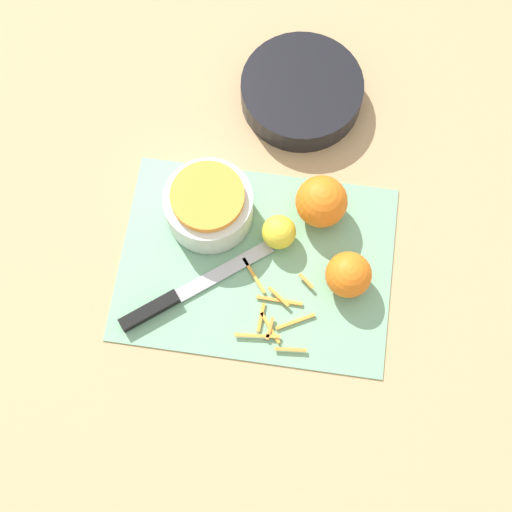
{
  "coord_description": "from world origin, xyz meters",
  "views": [
    {
      "loc": [
        0.05,
        -0.35,
        1.08
      ],
      "look_at": [
        0.0,
        0.0,
        0.04
      ],
      "focal_mm": 50.0,
      "sensor_mm": 36.0,
      "label": 1
    }
  ],
  "objects_px": {
    "orange_left": "(321,202)",
    "bowl_dark": "(302,92)",
    "orange_right": "(348,275)",
    "knife": "(170,300)",
    "bowl_speckled": "(209,205)",
    "lemon": "(279,232)"
  },
  "relations": [
    {
      "from": "orange_left",
      "to": "orange_right",
      "type": "relative_size",
      "value": 1.16
    },
    {
      "from": "bowl_dark",
      "to": "lemon",
      "type": "xyz_separation_m",
      "value": [
        -0.0,
        -0.26,
        0.01
      ]
    },
    {
      "from": "bowl_speckled",
      "to": "orange_right",
      "type": "xyz_separation_m",
      "value": [
        0.23,
        -0.08,
        -0.0
      ]
    },
    {
      "from": "orange_left",
      "to": "lemon",
      "type": "xyz_separation_m",
      "value": [
        -0.06,
        -0.05,
        -0.01
      ]
    },
    {
      "from": "lemon",
      "to": "orange_left",
      "type": "bearing_deg",
      "value": 42.45
    },
    {
      "from": "orange_left",
      "to": "bowl_dark",
      "type": "bearing_deg",
      "value": 104.93
    },
    {
      "from": "bowl_speckled",
      "to": "knife",
      "type": "distance_m",
      "value": 0.16
    },
    {
      "from": "bowl_speckled",
      "to": "lemon",
      "type": "relative_size",
      "value": 2.57
    },
    {
      "from": "bowl_dark",
      "to": "knife",
      "type": "height_order",
      "value": "bowl_dark"
    },
    {
      "from": "orange_right",
      "to": "orange_left",
      "type": "bearing_deg",
      "value": 115.9
    },
    {
      "from": "bowl_speckled",
      "to": "lemon",
      "type": "bearing_deg",
      "value": -12.59
    },
    {
      "from": "bowl_speckled",
      "to": "bowl_dark",
      "type": "relative_size",
      "value": 0.68
    },
    {
      "from": "bowl_dark",
      "to": "orange_right",
      "type": "xyz_separation_m",
      "value": [
        0.11,
        -0.32,
        0.02
      ]
    },
    {
      "from": "knife",
      "to": "orange_left",
      "type": "xyz_separation_m",
      "value": [
        0.21,
        0.18,
        0.04
      ]
    },
    {
      "from": "knife",
      "to": "lemon",
      "type": "distance_m",
      "value": 0.2
    },
    {
      "from": "bowl_speckled",
      "to": "orange_right",
      "type": "bearing_deg",
      "value": -19.91
    },
    {
      "from": "bowl_speckled",
      "to": "bowl_dark",
      "type": "distance_m",
      "value": 0.27
    },
    {
      "from": "bowl_speckled",
      "to": "orange_left",
      "type": "bearing_deg",
      "value": 9.42
    },
    {
      "from": "orange_right",
      "to": "knife",
      "type": "bearing_deg",
      "value": -165.3
    },
    {
      "from": "bowl_speckled",
      "to": "lemon",
      "type": "distance_m",
      "value": 0.12
    },
    {
      "from": "bowl_speckled",
      "to": "lemon",
      "type": "xyz_separation_m",
      "value": [
        0.12,
        -0.03,
        -0.01
      ]
    },
    {
      "from": "orange_left",
      "to": "orange_right",
      "type": "xyz_separation_m",
      "value": [
        0.05,
        -0.11,
        -0.01
      ]
    }
  ]
}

